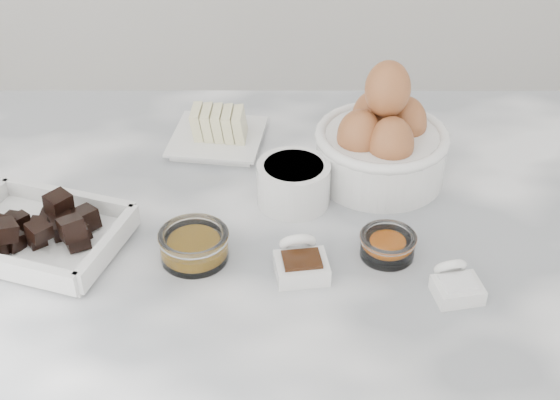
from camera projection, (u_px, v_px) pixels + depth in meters
The scene contains 9 objects.
marble_slab at pixel (264, 253), 0.98m from camera, with size 1.20×0.80×0.04m, color white.
chocolate_dish at pixel (39, 230), 0.95m from camera, with size 0.24×0.21×0.05m.
butter_plate at pixel (216, 131), 1.15m from camera, with size 0.15×0.15×0.06m.
sugar_ramekin at pixel (294, 182), 1.02m from camera, with size 0.10×0.10×0.06m.
egg_bowl at pixel (382, 142), 1.05m from camera, with size 0.18×0.18×0.17m.
honey_bowl at pixel (194, 245), 0.93m from camera, with size 0.09×0.09×0.04m.
zest_bowl at pixel (388, 244), 0.94m from camera, with size 0.07×0.07×0.03m.
vanilla_spoon at pixel (301, 261), 0.91m from camera, with size 0.07×0.08×0.05m.
salt_spoon at pixel (456, 284), 0.88m from camera, with size 0.06×0.07×0.04m.
Camera 1 is at (0.02, -0.76, 1.54)m, focal length 50.00 mm.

